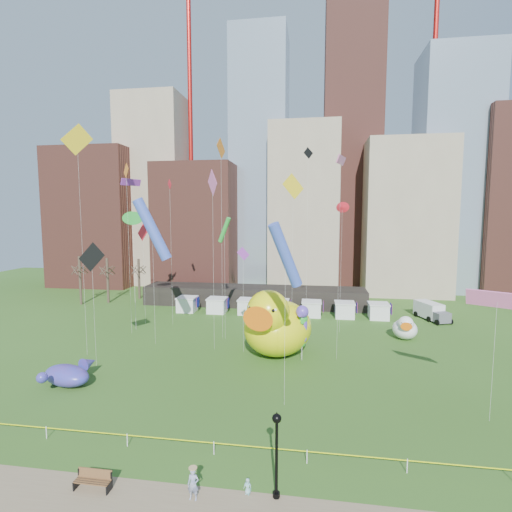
% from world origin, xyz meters
% --- Properties ---
extents(ground, '(160.00, 160.00, 0.00)m').
position_xyz_m(ground, '(0.00, 0.00, 0.00)').
color(ground, '#2F541A').
rests_on(ground, ground).
extents(skyline, '(101.00, 23.00, 68.00)m').
position_xyz_m(skyline, '(2.25, 61.06, 21.44)').
color(skyline, brown).
rests_on(skyline, ground).
extents(crane_left, '(23.00, 1.00, 76.00)m').
position_xyz_m(crane_left, '(-21.11, 64.00, 46.90)').
color(crane_left, red).
rests_on(crane_left, ground).
extents(crane_right, '(23.00, 1.00, 76.00)m').
position_xyz_m(crane_right, '(30.89, 64.00, 46.90)').
color(crane_right, red).
rests_on(crane_right, ground).
extents(pavilion, '(38.00, 6.00, 3.20)m').
position_xyz_m(pavilion, '(-4.00, 42.00, 1.60)').
color(pavilion, black).
rests_on(pavilion, ground).
extents(vendor_tents, '(33.24, 2.80, 2.40)m').
position_xyz_m(vendor_tents, '(1.02, 36.00, 1.11)').
color(vendor_tents, white).
rests_on(vendor_tents, ground).
extents(bare_trees, '(8.44, 6.44, 8.50)m').
position_xyz_m(bare_trees, '(-30.17, 40.54, 4.01)').
color(bare_trees, '#382B21').
rests_on(bare_trees, ground).
extents(caution_tape, '(50.00, 0.06, 0.90)m').
position_xyz_m(caution_tape, '(0.00, 0.00, 0.68)').
color(caution_tape, white).
rests_on(caution_tape, ground).
extents(big_duck, '(9.55, 10.99, 7.75)m').
position_xyz_m(big_duck, '(2.20, 18.33, 3.56)').
color(big_duck, '#ECEA0C').
rests_on(big_duck, ground).
extents(small_duck, '(3.49, 4.33, 3.17)m').
position_xyz_m(small_duck, '(17.70, 26.44, 1.45)').
color(small_duck, white).
rests_on(small_duck, ground).
extents(seahorse_green, '(1.38, 1.67, 5.14)m').
position_xyz_m(seahorse_green, '(5.06, 17.56, 3.59)').
color(seahorse_green, silver).
rests_on(seahorse_green, ground).
extents(seahorse_purple, '(1.61, 1.88, 6.05)m').
position_xyz_m(seahorse_purple, '(5.14, 17.27, 4.38)').
color(seahorse_purple, silver).
rests_on(seahorse_purple, ground).
extents(whale_inflatable, '(5.36, 6.20, 2.14)m').
position_xyz_m(whale_inflatable, '(-15.92, 8.16, 0.98)').
color(whale_inflatable, '#57348F').
rests_on(whale_inflatable, ground).
extents(park_bench, '(2.09, 0.68, 1.06)m').
position_xyz_m(park_bench, '(-5.95, -4.08, 0.58)').
color(park_bench, brown).
rests_on(park_bench, footpath).
extents(lamppost, '(0.52, 0.52, 4.96)m').
position_xyz_m(lamppost, '(4.39, -3.20, 3.03)').
color(lamppost, black).
rests_on(lamppost, footpath).
extents(box_truck, '(4.12, 6.32, 2.52)m').
position_xyz_m(box_truck, '(23.68, 36.73, 1.30)').
color(box_truck, silver).
rests_on(box_truck, ground).
extents(woman, '(0.65, 0.43, 1.76)m').
position_xyz_m(woman, '(-0.09, -4.05, 0.90)').
color(woman, white).
rests_on(woman, footpath).
extents(toddler, '(0.34, 0.27, 0.91)m').
position_xyz_m(toddler, '(2.78, -3.20, 0.48)').
color(toddler, white).
rests_on(toddler, footpath).
extents(kite_0, '(2.16, 1.31, 14.43)m').
position_xyz_m(kite_0, '(-17.55, 28.09, 12.95)').
color(kite_0, silver).
rests_on(kite_0, ground).
extents(kite_1, '(3.84, 2.53, 9.98)m').
position_xyz_m(kite_1, '(19.58, 7.13, 9.34)').
color(kite_1, silver).
rests_on(kite_1, ground).
extents(kite_2, '(3.01, 0.25, 12.85)m').
position_xyz_m(kite_2, '(-15.87, 12.64, 11.23)').
color(kite_2, silver).
rests_on(kite_2, ground).
extents(kite_3, '(1.92, 1.25, 15.35)m').
position_xyz_m(kite_3, '(-4.66, 23.18, 13.73)').
color(kite_3, silver).
rests_on(kite_3, ground).
extents(kite_4, '(2.05, 2.72, 25.16)m').
position_xyz_m(kite_4, '(-18.62, 15.36, 23.07)').
color(kite_4, silver).
rests_on(kite_4, ground).
extents(kite_5, '(4.60, 2.18, 17.61)m').
position_xyz_m(kite_5, '(-12.66, 20.18, 13.85)').
color(kite_5, silver).
rests_on(kite_5, ground).
extents(kite_6, '(0.48, 2.46, 24.85)m').
position_xyz_m(kite_6, '(-5.11, 23.63, 22.88)').
color(kite_6, silver).
rests_on(kite_6, ground).
extents(kite_7, '(1.50, 0.39, 12.05)m').
position_xyz_m(kite_7, '(-1.55, 18.95, 10.85)').
color(kite_7, silver).
rests_on(kite_7, ground).
extents(kite_8, '(1.16, 0.99, 17.25)m').
position_xyz_m(kite_8, '(9.78, 28.43, 16.46)').
color(kite_8, silver).
rests_on(kite_8, ground).
extents(kite_9, '(1.20, 2.81, 21.61)m').
position_xyz_m(kite_9, '(8.84, 18.32, 20.98)').
color(kite_9, silver).
rests_on(kite_9, ground).
extents(kite_10, '(1.27, 0.95, 24.47)m').
position_xyz_m(kite_10, '(5.29, 29.27, 21.97)').
color(kite_10, silver).
rests_on(kite_10, ground).
extents(kite_11, '(1.64, 1.03, 16.03)m').
position_xyz_m(kite_11, '(-17.58, 25.22, 15.11)').
color(kite_11, silver).
rests_on(kite_11, ground).
extents(kite_12, '(2.53, 1.94, 20.63)m').
position_xyz_m(kite_12, '(3.59, 24.89, 18.74)').
color(kite_12, silver).
rests_on(kite_12, ground).
extents(kite_13, '(3.02, 2.64, 15.03)m').
position_xyz_m(kite_13, '(4.01, 7.31, 12.37)').
color(kite_13, silver).
rests_on(kite_13, ground).
extents(kite_14, '(1.36, 1.36, 22.12)m').
position_xyz_m(kite_14, '(-17.49, 23.71, 20.18)').
color(kite_14, silver).
rests_on(kite_14, ground).
extents(kite_15, '(1.81, 2.67, 20.29)m').
position_xyz_m(kite_15, '(-17.68, 25.29, 19.69)').
color(kite_15, silver).
rests_on(kite_15, ground).
extents(kite_16, '(0.95, 1.19, 20.56)m').
position_xyz_m(kite_16, '(-13.62, 28.54, 18.49)').
color(kite_16, silver).
rests_on(kite_16, ground).
extents(kite_17, '(1.71, 2.49, 20.65)m').
position_xyz_m(kite_17, '(-5.07, 19.32, 18.81)').
color(kite_17, silver).
rests_on(kite_17, ground).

